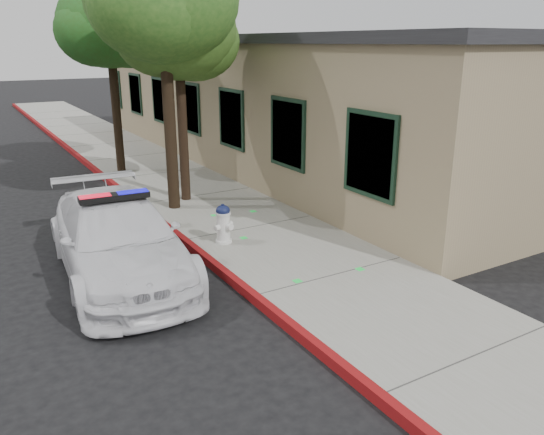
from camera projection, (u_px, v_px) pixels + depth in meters
The scene contains 9 objects.
ground at pixel (253, 304), 8.73m from camera, with size 120.00×120.00×0.00m, color black.
sidewalk at pixel (251, 230), 11.93m from camera, with size 3.20×60.00×0.15m, color gray.
red_curb at pixel (186, 243), 11.18m from camera, with size 0.14×60.00×0.16m, color maroon.
clapboard_building at pixel (296, 100), 18.68m from camera, with size 7.30×20.89×4.24m.
police_car at pixel (118, 238), 9.58m from camera, with size 2.36×5.05×1.55m.
fire_hydrant at pixel (223, 224), 10.87m from camera, with size 0.46×0.40×0.81m.
street_tree_near at pixel (163, 3), 11.89m from camera, with size 3.52×3.44×6.29m.
street_tree_mid at pixel (178, 34), 12.81m from camera, with size 3.08×2.82×5.39m.
street_tree_far at pixel (110, 28), 15.79m from camera, with size 3.28×3.00×5.67m.
Camera 1 is at (-3.75, -6.92, 4.04)m, focal length 35.67 mm.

